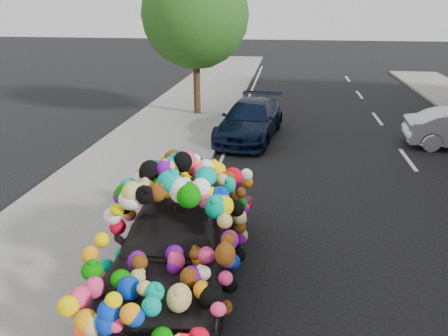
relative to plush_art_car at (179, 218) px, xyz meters
name	(u,v)px	position (x,y,z in m)	size (l,w,h in m)	color
ground	(287,232)	(1.80, 1.86, -1.14)	(100.00, 100.00, 0.00)	black
sidewalk	(91,216)	(-2.50, 1.86, -1.08)	(4.00, 60.00, 0.12)	gray
kerb	(177,221)	(-0.55, 1.86, -1.07)	(0.15, 60.00, 0.13)	gray
tree_near_sidewalk	(195,14)	(-2.00, 11.36, 2.89)	(4.20, 4.20, 6.13)	#332114
plush_art_car	(179,218)	(0.00, 0.00, 0.00)	(2.21, 4.79, 2.21)	black
navy_sedan	(250,120)	(0.46, 8.48, -0.50)	(1.79, 4.41, 1.28)	black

